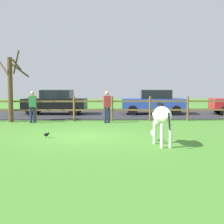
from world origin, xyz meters
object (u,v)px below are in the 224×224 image
Objects in this scene: parked_car_black at (55,102)px; visitor_right_of_tree at (32,105)px; zebra at (162,118)px; parked_car_blue at (154,102)px; visitor_left_of_tree at (107,105)px; bare_tree at (11,86)px; crow_on_grass at (46,134)px.

parked_car_black is 2.51× the size of visitor_right_of_tree.
visitor_right_of_tree is (-5.59, 6.41, -0.02)m from zebra.
zebra is at bearing -96.99° from parked_car_blue.
visitor_left_of_tree is 3.84m from visitor_right_of_tree.
parked_car_black is at bearing 65.75° from bare_tree.
visitor_left_of_tree is (5.02, -0.54, -0.97)m from bare_tree.
visitor_right_of_tree is (-3.84, 0.16, 0.00)m from visitor_left_of_tree.
crow_on_grass is at bearing 158.24° from zebra.
bare_tree is at bearing 134.88° from zebra.
parked_car_blue reaches higher than zebra.
bare_tree is 0.92× the size of parked_car_blue.
crow_on_grass is (-4.09, 1.63, -0.80)m from zebra.
visitor_left_of_tree and visitor_right_of_tree have the same top height.
bare_tree is 5.14m from visitor_left_of_tree.
bare_tree is 1.94× the size of zebra.
zebra is 0.47× the size of parked_car_blue.
parked_car_blue is at bearing 25.24° from bare_tree.
visitor_left_of_tree reaches higher than zebra.
crow_on_grass is at bearing -72.56° from visitor_right_of_tree.
parked_car_blue is at bearing 31.31° from visitor_right_of_tree.
parked_car_blue is 2.49× the size of visitor_right_of_tree.
visitor_right_of_tree is (-0.57, -4.27, 0.06)m from parked_car_black.
visitor_right_of_tree reaches higher than parked_car_black.
parked_car_blue is at bearing 54.93° from visitor_left_of_tree.
parked_car_black is (-5.02, 10.68, -0.08)m from zebra.
bare_tree is 2.29× the size of visitor_right_of_tree.
visitor_right_of_tree is at bearing 131.08° from zebra.
zebra is 6.50m from visitor_left_of_tree.
bare_tree is 17.45× the size of crow_on_grass.
visitor_left_of_tree is at bearing -53.56° from parked_car_black.
parked_car_black is 5.50m from visitor_left_of_tree.
zebra is 8.97× the size of crow_on_grass.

